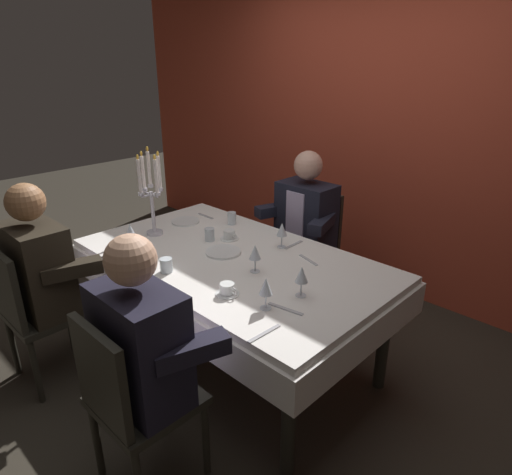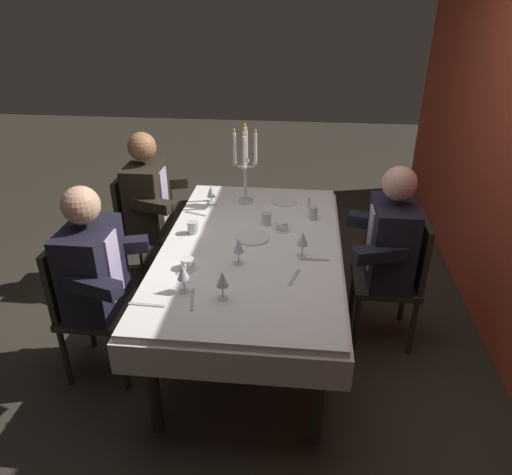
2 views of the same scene
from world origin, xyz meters
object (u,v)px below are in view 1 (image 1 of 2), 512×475
Objects in this scene: wine_glass_1 at (255,253)px; seated_diner_0 at (38,269)px; wine_glass_2 at (130,231)px; water_tumbler_2 at (210,235)px; wine_glass_4 at (266,287)px; coffee_cup_0 at (229,235)px; seated_diner_2 at (139,346)px; dinner_plate_0 at (223,252)px; water_tumbler_0 at (232,218)px; dinner_plate_1 at (185,221)px; seated_diner_1 at (306,217)px; candelabra at (151,194)px; wine_glass_0 at (302,275)px; water_tumbler_1 at (166,265)px; wine_glass_3 at (282,230)px; dining_table at (232,274)px.

seated_diner_0 is (-0.93, -0.84, -0.12)m from wine_glass_1.
wine_glass_1 is 0.85m from wine_glass_2.
wine_glass_2 is 0.50m from water_tumbler_2.
wine_glass_1 is 0.55m from water_tumbler_2.
coffee_cup_0 is (-0.77, 0.48, -0.09)m from wine_glass_4.
dinner_plate_0 is at bearing 117.13° from seated_diner_2.
water_tumbler_0 is 0.34m from water_tumbler_2.
coffee_cup_0 reaches higher than dinner_plate_0.
wine_glass_4 is 0.63m from seated_diner_2.
seated_diner_1 is at bearing 51.84° from dinner_plate_1.
candelabra is at bearing 87.34° from seated_diner_0.
coffee_cup_0 is at bearing 66.37° from seated_diner_0.
wine_glass_2 reaches higher than water_tumbler_0.
water_tumbler_0 is (-0.97, 0.68, -0.07)m from wine_glass_4.
water_tumbler_2 is at bearing 170.23° from wine_glass_0.
candelabra is at bearing 171.43° from wine_glass_4.
dinner_plate_0 is at bearing 55.58° from seated_diner_0.
dinner_plate_0 is 1.34× the size of wine_glass_0.
wine_glass_4 reaches higher than water_tumbler_0.
water_tumbler_2 is (0.39, -0.10, 0.04)m from dinner_plate_1.
water_tumbler_0 reaches higher than water_tumbler_1.
seated_diner_1 is at bearing 111.45° from wine_glass_1.
seated_diner_0 is (-0.00, -1.06, -0.01)m from dinner_plate_1.
dinner_plate_0 is 1.09× the size of dinner_plate_1.
wine_glass_3 is at bearing 45.12° from wine_glass_2.
candelabra is at bearing -178.52° from wine_glass_0.
coffee_cup_0 reaches higher than dining_table.
wine_glass_1 is at bearing 44.46° from water_tumbler_1.
seated_diner_0 reaches higher than dinner_plate_1.
water_tumbler_0 is at bearing 137.04° from dining_table.
wine_glass_4 is 1.83× the size of water_tumbler_0.
wine_glass_4 reaches higher than dining_table.
wine_glass_2 is (-0.79, -0.30, 0.00)m from wine_glass_1.
seated_diner_0 is at bearing -147.96° from wine_glass_0.
dinner_plate_1 is 1.31m from wine_glass_0.
dining_table is 0.59m from water_tumbler_0.
candelabra is 3.64× the size of wine_glass_4.
wine_glass_4 reaches higher than water_tumbler_2.
dining_table is at bearing -81.97° from seated_diner_1.
water_tumbler_2 is at bearing -14.64° from dinner_plate_1.
wine_glass_2 is 1.92× the size of water_tumbler_2.
dinner_plate_0 is at bearing 84.75° from water_tumbler_1.
wine_glass_3 is (-0.48, 0.40, 0.00)m from wine_glass_0.
dinner_plate_1 is at bearing 165.67° from dining_table.
coffee_cup_0 is (-0.34, -0.14, -0.09)m from wine_glass_3.
wine_glass_4 is 1.24× the size of coffee_cup_0.
water_tumbler_0 is at bearing 131.06° from dinner_plate_0.
wine_glass_2 and wine_glass_4 have the same top height.
seated_diner_2 is at bearing -78.03° from wine_glass_3.
water_tumbler_2 is (0.12, -0.31, -0.00)m from water_tumbler_0.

